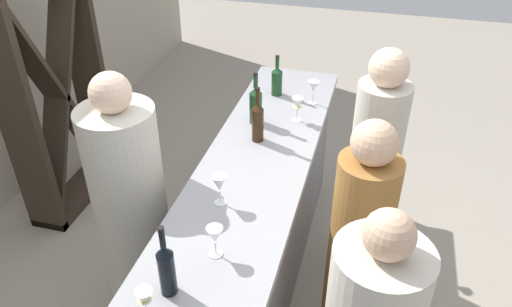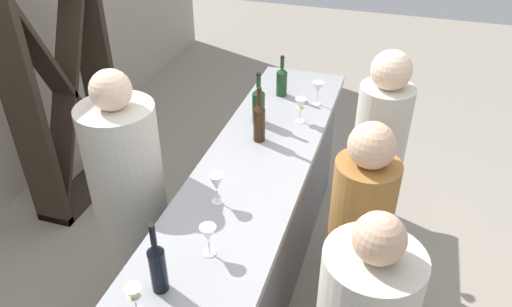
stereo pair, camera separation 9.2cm
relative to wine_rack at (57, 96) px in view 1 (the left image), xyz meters
name	(u,v)px [view 1 (the left image)]	position (x,y,z in m)	size (l,w,h in m)	color
ground_plane	(256,283)	(-0.56, -1.65, -0.89)	(12.00, 12.00, 0.00)	#9E9384
bar_counter	(256,227)	(-0.56, -1.65, -0.39)	(2.52, 0.59, 0.99)	slate
wine_rack	(57,96)	(0.00, 0.00, 0.00)	(0.91, 0.28, 1.78)	#33281E
wine_bottle_leftmost_near_black	(166,268)	(-1.54, -1.55, 0.22)	(0.07, 0.07, 0.34)	black
wine_bottle_second_left_amber_brown	(258,121)	(-0.35, -1.60, 0.22)	(0.07, 0.07, 0.34)	#331E0F
wine_bottle_center_olive_green	(256,104)	(-0.15, -1.54, 0.22)	(0.08, 0.08, 0.33)	#193D1E
wine_bottle_second_right_olive_green	(277,80)	(0.26, -1.58, 0.20)	(0.07, 0.07, 0.28)	#193D1E
wine_glass_near_left	(314,87)	(0.20, -1.84, 0.21)	(0.07, 0.07, 0.16)	white
wine_glass_near_center	(297,106)	(-0.06, -1.78, 0.20)	(0.07, 0.07, 0.16)	white
wine_glass_near_right	(215,236)	(-1.30, -1.67, 0.20)	(0.07, 0.07, 0.15)	white
wine_glass_far_left	(219,184)	(-0.96, -1.57, 0.21)	(0.07, 0.07, 0.16)	white
wine_glass_far_center	(145,300)	(-1.68, -1.53, 0.19)	(0.07, 0.07, 0.14)	white
person_left_guest	(358,249)	(-0.78, -2.26, -0.21)	(0.32, 0.32, 1.45)	#9E6B33
person_right_guest	(371,178)	(-0.22, -2.29, -0.15)	(0.33, 0.33, 1.58)	beige
person_server_behind	(132,215)	(-0.89, -1.02, -0.17)	(0.49, 0.49, 1.59)	beige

